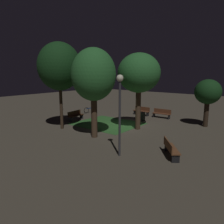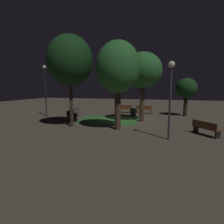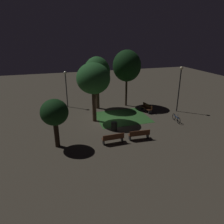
{
  "view_description": "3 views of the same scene",
  "coord_description": "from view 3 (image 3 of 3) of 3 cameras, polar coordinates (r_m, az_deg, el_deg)",
  "views": [
    {
      "loc": [
        -10.27,
        14.28,
        4.46
      ],
      "look_at": [
        1.19,
        0.01,
        1.04
      ],
      "focal_mm": 34.29,
      "sensor_mm": 36.0,
      "label": 1
    },
    {
      "loc": [
        -3.45,
        16.05,
        2.93
      ],
      "look_at": [
        1.13,
        0.27,
        0.73
      ],
      "focal_mm": 29.29,
      "sensor_mm": 36.0,
      "label": 2
    },
    {
      "loc": [
        -5.72,
        -19.35,
        8.42
      ],
      "look_at": [
        -0.01,
        -0.92,
        1.18
      ],
      "focal_mm": 33.59,
      "sensor_mm": 36.0,
      "label": 3
    }
  ],
  "objects": [
    {
      "name": "ground_plane",
      "position": [
        21.86,
        -0.69,
        -2.09
      ],
      "size": [
        60.0,
        60.0,
        0.0
      ],
      "primitive_type": "plane",
      "color": "#4C4438"
    },
    {
      "name": "grass_lawn",
      "position": [
        22.53,
        2.75,
        -1.39
      ],
      "size": [
        5.45,
        4.67,
        0.01
      ],
      "primitive_type": "cube",
      "color": "#2D6028",
      "rests_on": "ground"
    },
    {
      "name": "bench_corner",
      "position": [
        17.09,
        0.31,
        -7.11
      ],
      "size": [
        1.81,
        0.52,
        0.88
      ],
      "color": "brown",
      "rests_on": "ground"
    },
    {
      "name": "bench_lawn_edge",
      "position": [
        17.85,
        7.41,
        -6.04
      ],
      "size": [
        1.82,
        0.58,
        0.88
      ],
      "color": "brown",
      "rests_on": "ground"
    },
    {
      "name": "bench_front_left",
      "position": [
        24.29,
        9.37,
        1.2
      ],
      "size": [
        0.74,
        1.85,
        0.88
      ],
      "color": "#422314",
      "rests_on": "ground"
    },
    {
      "name": "bench_by_lamp",
      "position": [
        24.54,
        -16.72,
        0.79
      ],
      "size": [
        1.48,
        1.72,
        0.88
      ],
      "color": "brown",
      "rests_on": "ground"
    },
    {
      "name": "tree_left_canopy",
      "position": [
        25.1,
        4.06,
        12.4
      ],
      "size": [
        3.3,
        3.3,
        6.72
      ],
      "color": "#38281C",
      "rests_on": "ground"
    },
    {
      "name": "tree_back_left",
      "position": [
        24.17,
        -4.11,
        10.6
      ],
      "size": [
        2.98,
        2.98,
        6.06
      ],
      "color": "#423021",
      "rests_on": "ground"
    },
    {
      "name": "tree_near_wall",
      "position": [
        16.27,
        -15.39,
        -0.28
      ],
      "size": [
        2.1,
        2.1,
        3.91
      ],
      "color": "#2D2116",
      "rests_on": "ground"
    },
    {
      "name": "tree_tall_center",
      "position": [
        20.35,
        -5.09,
        8.98
      ],
      "size": [
        3.25,
        3.25,
        5.91
      ],
      "color": "#423021",
      "rests_on": "ground"
    },
    {
      "name": "lamp_post_path_center",
      "position": [
        24.45,
        17.99,
        7.77
      ],
      "size": [
        0.36,
        0.36,
        5.12
      ],
      "color": "black",
      "rests_on": "ground"
    },
    {
      "name": "lamp_post_plaza_east",
      "position": [
        25.5,
        -12.44,
        7.75
      ],
      "size": [
        0.36,
        0.36,
        4.35
      ],
      "color": "#333338",
      "rests_on": "ground"
    },
    {
      "name": "trash_bin",
      "position": [
        19.36,
        0.55,
        -3.9
      ],
      "size": [
        0.56,
        0.56,
        0.81
      ],
      "primitive_type": "cylinder",
      "color": "black",
      "rests_on": "ground"
    },
    {
      "name": "bicycle",
      "position": [
        22.25,
        17.09,
        -1.67
      ],
      "size": [
        0.26,
        1.68,
        0.93
      ],
      "color": "black",
      "rests_on": "ground"
    }
  ]
}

